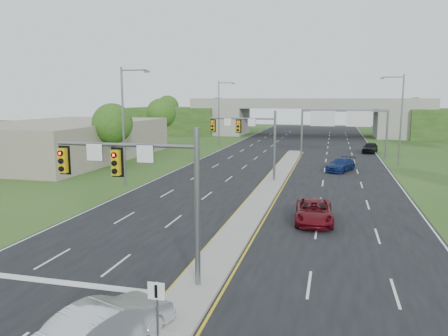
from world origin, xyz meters
TOP-DOWN VIEW (x-y plane):
  - ground at (0.00, 0.00)m, footprint 240.00×240.00m
  - road at (0.00, 35.00)m, footprint 24.00×160.00m
  - median at (0.00, 23.00)m, footprint 2.00×54.00m
  - median_nose at (0.00, -4.00)m, footprint 2.00×2.00m
  - lane_markings at (-0.60, 28.91)m, footprint 23.72×160.00m
  - signal_mast_near at (-2.26, -0.07)m, footprint 6.62×0.60m
  - signal_mast_far at (-2.26, 24.93)m, footprint 6.62×0.60m
  - keep_right_sign at (0.00, -4.53)m, footprint 0.60×0.13m
  - sign_gantry at (6.68, 44.92)m, footprint 11.58×0.44m
  - overpass at (0.00, 80.00)m, footprint 80.00×14.00m
  - lightpole_l_mid at (-13.30, 20.00)m, footprint 2.85×0.25m
  - lightpole_l_far at (-13.30, 55.00)m, footprint 2.85×0.25m
  - lightpole_r_far at (13.30, 40.00)m, footprint 2.85×0.25m
  - tree_l_near at (-20.00, 30.00)m, footprint 4.80×4.80m
  - tree_l_mid at (-24.00, 55.00)m, footprint 5.20×5.20m
  - tree_back_a at (-38.00, 94.00)m, footprint 6.00×6.00m
  - tree_back_b at (-24.00, 94.00)m, footprint 5.60×5.60m
  - tree_back_c at (24.00, 94.00)m, footprint 5.60×5.60m
  - commercial_building at (-30.00, 35.00)m, footprint 18.00×30.00m
  - car_silver at (-1.50, -5.18)m, footprint 3.32×5.21m
  - car_far_a at (4.44, 11.58)m, footprint 2.72×5.36m
  - car_far_b at (6.44, 33.20)m, footprint 3.76×5.36m
  - car_far_c at (10.98, 51.58)m, footprint 2.83×4.89m

SIDE VIEW (x-z plane):
  - ground at x=0.00m, z-range 0.00..0.00m
  - road at x=0.00m, z-range 0.00..0.02m
  - lane_markings at x=-0.60m, z-range 0.02..0.03m
  - median at x=0.00m, z-range 0.02..0.18m
  - median_nose at x=0.00m, z-range 0.02..0.18m
  - car_far_b at x=6.44m, z-range 0.02..1.46m
  - car_far_a at x=4.44m, z-range 0.02..1.47m
  - car_far_c at x=10.98m, z-range 0.02..1.59m
  - car_silver at x=-1.50m, z-range 0.02..1.64m
  - keep_right_sign at x=0.00m, z-range 0.42..2.62m
  - commercial_building at x=-30.00m, z-range 0.00..5.00m
  - overpass at x=0.00m, z-range -0.50..7.60m
  - signal_mast_near at x=-2.26m, z-range 1.23..8.23m
  - signal_mast_far at x=-2.26m, z-range 1.23..8.23m
  - tree_l_near at x=-20.00m, z-range 1.38..8.98m
  - sign_gantry at x=6.68m, z-range 1.90..8.58m
  - tree_l_mid at x=-24.00m, z-range 1.44..9.57m
  - tree_back_b at x=-24.00m, z-range 1.35..9.67m
  - tree_back_c at x=24.00m, z-range 1.35..9.67m
  - tree_back_a at x=-38.00m, z-range 1.41..10.26m
  - lightpole_l_mid at x=-13.30m, z-range 0.60..11.60m
  - lightpole_l_far at x=-13.30m, z-range 0.60..11.60m
  - lightpole_r_far at x=13.30m, z-range 0.60..11.60m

